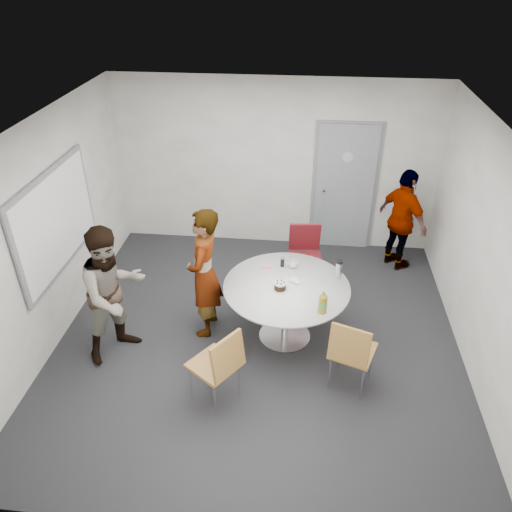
# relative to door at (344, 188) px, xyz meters

# --- Properties ---
(floor) EXTENTS (5.00, 5.00, 0.00)m
(floor) POSITION_rel_door_xyz_m (-1.10, -2.48, -1.03)
(floor) COLOR black
(floor) RESTS_ON ground
(ceiling) EXTENTS (5.00, 5.00, 0.00)m
(ceiling) POSITION_rel_door_xyz_m (-1.10, -2.48, 1.67)
(ceiling) COLOR silver
(ceiling) RESTS_ON wall_back
(wall_back) EXTENTS (5.00, 0.00, 5.00)m
(wall_back) POSITION_rel_door_xyz_m (-1.10, 0.02, 0.32)
(wall_back) COLOR #B2AFA8
(wall_back) RESTS_ON floor
(wall_left) EXTENTS (0.00, 5.00, 5.00)m
(wall_left) POSITION_rel_door_xyz_m (-3.60, -2.48, 0.32)
(wall_left) COLOR #B2AFA8
(wall_left) RESTS_ON floor
(wall_right) EXTENTS (0.00, 5.00, 5.00)m
(wall_right) POSITION_rel_door_xyz_m (1.40, -2.48, 0.32)
(wall_right) COLOR #B2AFA8
(wall_right) RESTS_ON floor
(wall_front) EXTENTS (5.00, 0.00, 5.00)m
(wall_front) POSITION_rel_door_xyz_m (-1.10, -4.98, 0.32)
(wall_front) COLOR #B2AFA8
(wall_front) RESTS_ON floor
(door) EXTENTS (1.02, 0.17, 2.12)m
(door) POSITION_rel_door_xyz_m (0.00, 0.00, 0.00)
(door) COLOR gray
(door) RESTS_ON wall_back
(whiteboard) EXTENTS (0.04, 1.90, 1.25)m
(whiteboard) POSITION_rel_door_xyz_m (-3.56, -2.28, 0.42)
(whiteboard) COLOR gray
(whiteboard) RESTS_ON wall_left
(table) EXTENTS (1.52, 1.52, 1.08)m
(table) POSITION_rel_door_xyz_m (-0.75, -2.41, -0.34)
(table) COLOR silver
(table) RESTS_ON floor
(chair_near_left) EXTENTS (0.66, 0.65, 0.95)m
(chair_near_left) POSITION_rel_door_xyz_m (-1.39, -3.55, -0.44)
(chair_near_left) COLOR olive
(chair_near_left) RESTS_ON floor
(chair_near_right) EXTENTS (0.58, 0.61, 0.95)m
(chair_near_right) POSITION_rel_door_xyz_m (-0.03, -3.21, -0.45)
(chair_near_right) COLOR olive
(chair_near_right) RESTS_ON floor
(chair_far) EXTENTS (0.51, 0.54, 0.97)m
(chair_far) POSITION_rel_door_xyz_m (-0.57, -1.25, -0.43)
(chair_far) COLOR #5D1218
(chair_far) RESTS_ON floor
(person_main) EXTENTS (0.42, 0.63, 1.72)m
(person_main) POSITION_rel_door_xyz_m (-1.78, -2.35, -0.17)
(person_main) COLOR #A5C6EA
(person_main) RESTS_ON floor
(person_left) EXTENTS (1.02, 1.05, 1.71)m
(person_left) POSITION_rel_door_xyz_m (-2.74, -2.85, -0.17)
(person_left) COLOR white
(person_left) RESTS_ON floor
(person_right) EXTENTS (0.85, 0.98, 1.58)m
(person_right) POSITION_rel_door_xyz_m (0.85, -0.55, -0.23)
(person_right) COLOR black
(person_right) RESTS_ON floor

